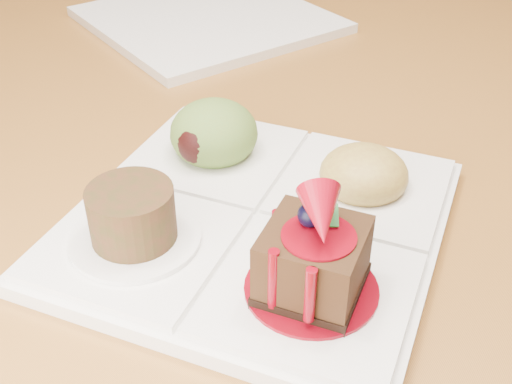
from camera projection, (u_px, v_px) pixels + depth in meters
The scene contains 3 objects.
dining_table at pixel (231, 136), 0.74m from camera, with size 1.00×1.80×0.75m.
sampler_plate at pixel (256, 204), 0.48m from camera, with size 0.31×0.31×0.10m.
second_plate at pixel (208, 19), 0.85m from camera, with size 0.28×0.28×0.01m, color white.
Camera 1 is at (0.37, -0.52, 1.06)m, focal length 45.00 mm.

